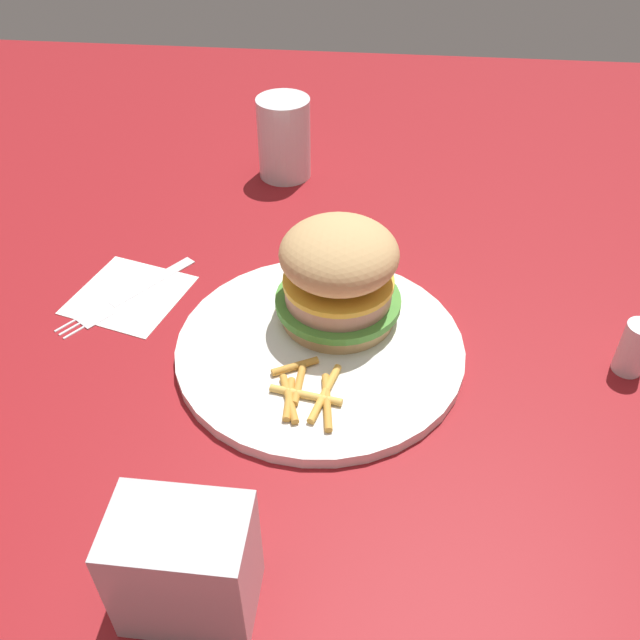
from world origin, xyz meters
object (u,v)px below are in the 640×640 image
(plate, at_px, (320,348))
(salt_shaker, at_px, (634,348))
(fries_pile, at_px, (305,392))
(drink_glass, at_px, (284,140))
(napkin, at_px, (129,295))
(napkin_dispenser, at_px, (185,565))
(fork, at_px, (128,294))
(sandwich, at_px, (339,274))

(plate, height_order, salt_shaker, salt_shaker)
(fries_pile, relative_size, drink_glass, 0.81)
(plate, bearing_deg, napkin, -107.52)
(napkin, xyz_separation_m, napkin_dispenser, (0.33, 0.15, 0.05))
(napkin, bearing_deg, drink_glass, 155.03)
(fork, xyz_separation_m, salt_shaker, (0.06, 0.51, 0.02))
(sandwich, relative_size, fork, 0.84)
(napkin, distance_m, drink_glass, 0.31)
(salt_shaker, bearing_deg, napkin_dispenser, -53.16)
(plate, bearing_deg, salt_shaker, 91.31)
(napkin, xyz_separation_m, salt_shaker, (0.06, 0.51, 0.03))
(fork, relative_size, drink_glass, 1.39)
(plate, relative_size, sandwich, 2.23)
(napkin, xyz_separation_m, fork, (0.00, -0.00, 0.00))
(plate, xyz_separation_m, salt_shaker, (-0.01, 0.29, 0.02))
(fork, distance_m, salt_shaker, 0.51)
(sandwich, xyz_separation_m, salt_shaker, (0.04, 0.28, -0.04))
(sandwich, height_order, salt_shaker, sandwich)
(fork, distance_m, napkin_dispenser, 0.36)
(napkin_dispenser, height_order, salt_shaker, napkin_dispenser)
(plate, distance_m, salt_shaker, 0.29)
(napkin_dispenser, bearing_deg, sandwich, -103.65)
(salt_shaker, bearing_deg, napkin, -96.84)
(fries_pile, xyz_separation_m, fork, (-0.13, -0.21, -0.01))
(sandwich, height_order, napkin_dispenser, sandwich)
(fries_pile, xyz_separation_m, drink_glass, (-0.42, -0.08, 0.03))
(napkin, bearing_deg, sandwich, 83.74)
(sandwich, xyz_separation_m, napkin_dispenser, (0.30, -0.08, -0.02))
(sandwich, distance_m, fries_pile, 0.12)
(fork, bearing_deg, drink_glass, 154.98)
(napkin_dispenser, distance_m, salt_shaker, 0.45)
(plate, relative_size, napkin, 2.54)
(plate, bearing_deg, napkin_dispenser, -13.49)
(salt_shaker, bearing_deg, plate, -88.69)
(fries_pile, bearing_deg, napkin, -123.18)
(fork, xyz_separation_m, napkin_dispenser, (0.33, 0.15, 0.04))
(plate, height_order, napkin, plate)
(salt_shaker, bearing_deg, sandwich, -97.31)
(fork, relative_size, salt_shaker, 2.72)
(drink_glass, relative_size, salt_shaker, 1.95)
(fries_pile, distance_m, fork, 0.25)
(salt_shaker, bearing_deg, fork, -96.69)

